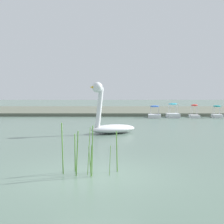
{
  "coord_description": "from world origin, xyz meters",
  "views": [
    {
      "loc": [
        0.57,
        -9.03,
        2.28
      ],
      "look_at": [
        0.44,
        13.31,
        1.2
      ],
      "focal_mm": 49.98,
      "sensor_mm": 36.0,
      "label": 1
    }
  ],
  "objects_px": {
    "pedal_boat_blue": "(155,114)",
    "swan_boat": "(111,123)",
    "pedal_boat_cyan": "(173,114)",
    "pedal_boat_red": "(194,114)",
    "pedal_boat_teal": "(217,114)"
  },
  "relations": [
    {
      "from": "swan_boat",
      "to": "pedal_boat_red",
      "type": "bearing_deg",
      "value": 58.69
    },
    {
      "from": "pedal_boat_red",
      "to": "pedal_boat_blue",
      "type": "bearing_deg",
      "value": 179.68
    },
    {
      "from": "pedal_boat_teal",
      "to": "pedal_boat_cyan",
      "type": "bearing_deg",
      "value": 178.09
    },
    {
      "from": "pedal_boat_blue",
      "to": "swan_boat",
      "type": "bearing_deg",
      "value": -107.48
    },
    {
      "from": "swan_boat",
      "to": "pedal_boat_red",
      "type": "xyz_separation_m",
      "value": [
        9.09,
        14.94,
        -0.23
      ]
    },
    {
      "from": "swan_boat",
      "to": "pedal_boat_teal",
      "type": "bearing_deg",
      "value": 52.38
    },
    {
      "from": "swan_boat",
      "to": "pedal_boat_blue",
      "type": "height_order",
      "value": "swan_boat"
    },
    {
      "from": "pedal_boat_blue",
      "to": "pedal_boat_cyan",
      "type": "distance_m",
      "value": 2.11
    },
    {
      "from": "swan_boat",
      "to": "pedal_boat_red",
      "type": "height_order",
      "value": "swan_boat"
    },
    {
      "from": "pedal_boat_red",
      "to": "pedal_boat_teal",
      "type": "relative_size",
      "value": 1.05
    },
    {
      "from": "swan_boat",
      "to": "pedal_boat_cyan",
      "type": "distance_m",
      "value": 16.72
    },
    {
      "from": "swan_boat",
      "to": "pedal_boat_red",
      "type": "relative_size",
      "value": 1.81
    },
    {
      "from": "pedal_boat_red",
      "to": "pedal_boat_teal",
      "type": "xyz_separation_m",
      "value": [
        2.56,
        0.17,
        0.0
      ]
    },
    {
      "from": "swan_boat",
      "to": "pedal_boat_teal",
      "type": "distance_m",
      "value": 19.08
    },
    {
      "from": "pedal_boat_teal",
      "to": "pedal_boat_blue",
      "type": "bearing_deg",
      "value": -178.78
    }
  ]
}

